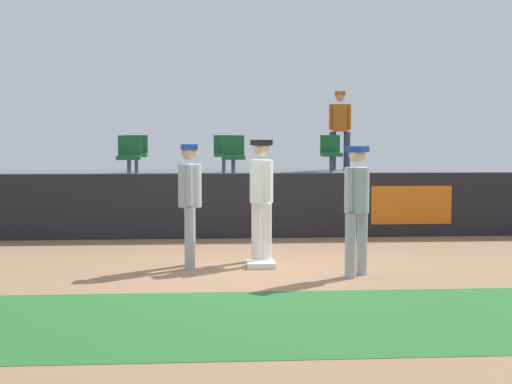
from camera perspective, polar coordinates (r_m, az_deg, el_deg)
ground_plane at (r=10.85m, az=-0.66°, el=-5.73°), size 60.00×60.00×0.00m
grass_foreground_strip at (r=7.92m, az=0.63°, el=-9.52°), size 18.00×2.80×0.01m
first_base at (r=10.96m, az=0.37°, el=-5.41°), size 0.40×0.40×0.08m
player_fielder_home at (r=11.23m, az=0.41°, el=0.00°), size 0.45×0.59×1.81m
player_runner_visitor at (r=10.24m, az=7.52°, el=-0.68°), size 0.47×0.47×1.74m
player_coach_visitor at (r=10.89m, az=-4.96°, el=-0.31°), size 0.34×0.49×1.76m
field_wall at (r=13.96m, az=-1.38°, el=-1.01°), size 18.00×0.26×1.18m
bleacher_platform at (r=16.53m, az=-1.85°, el=-0.44°), size 18.00×4.80×1.02m
seat_back_right at (r=17.38m, az=5.60°, el=3.03°), size 0.45×0.44×0.84m
seat_front_left at (r=15.40m, az=-9.43°, el=2.82°), size 0.46×0.44×0.84m
seat_front_center at (r=15.35m, az=-1.72°, el=2.87°), size 0.46×0.44×0.84m
seat_back_left at (r=17.19m, az=-8.89°, el=2.99°), size 0.48×0.44×0.84m
seat_back_center at (r=17.14m, az=-2.43°, el=3.03°), size 0.44×0.44×0.84m
spectator_hooded at (r=18.28m, az=6.28°, el=5.01°), size 0.51×0.42×1.87m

